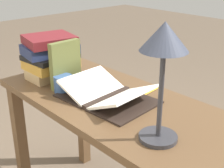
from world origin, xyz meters
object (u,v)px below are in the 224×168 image
Objects in this scene: book_standing_upright at (65,64)px; reading_lamp at (164,51)px; coffee_mug at (63,83)px; pencil at (149,92)px; open_book at (107,94)px; book_stack_tall at (51,56)px.

reading_lamp is (-0.64, 0.04, 0.22)m from book_standing_upright.
coffee_mug is 0.77× the size of pencil.
book_standing_upright is at bearing 5.80° from open_book.
open_book is 1.53× the size of book_stack_tall.
coffee_mug is at bearing 0.44° from reading_lamp.
open_book is 3.08× the size of pencil.
book_standing_upright is 2.08× the size of coffee_mug.
book_standing_upright is at bearing 174.49° from book_stack_tall.
reading_lamp is at bearing 175.93° from book_stack_tall.
book_stack_tall is at bearing -16.81° from coffee_mug.
reading_lamp is at bearing 135.62° from pencil.
open_book is at bearing -175.66° from book_stack_tall.
book_standing_upright is at bearing 35.75° from pencil.
open_book is 4.00× the size of coffee_mug.
coffee_mug is at bearing 18.68° from open_book.
book_stack_tall is 0.16m from book_standing_upright.
book_stack_tall reaches higher than pencil.
reading_lamp is at bearing 174.52° from book_standing_upright.
open_book is 0.24m from coffee_mug.
book_stack_tall is 0.69× the size of reading_lamp.
reading_lamp is (-0.80, 0.06, 0.21)m from book_stack_tall.
open_book is at bearing -171.36° from book_standing_upright.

